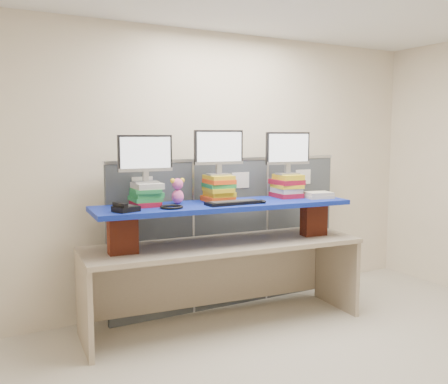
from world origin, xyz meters
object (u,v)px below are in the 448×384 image
monitor_right (288,150)px  blue_board (224,205)px  desk (224,259)px  monitor_left (145,156)px  keyboard (233,203)px  monitor_center (219,150)px  desk_phone (125,208)px

monitor_right → blue_board: bearing=-170.8°
desk → monitor_left: 1.19m
desk → keyboard: bearing=-71.0°
desk → blue_board: blue_board is taller
desk → blue_board: size_ratio=1.11×
monitor_center → keyboard: bearing=-80.4°
desk_phone → desk: bearing=-14.4°
monitor_left → monitor_center: size_ratio=1.00×
monitor_left → monitor_right: 1.43m
monitor_center → keyboard: (0.02, -0.24, -0.46)m
monitor_center → monitor_right: (0.73, -0.07, -0.02)m
desk → keyboard: 0.55m
blue_board → keyboard: (0.03, -0.12, 0.04)m
blue_board → monitor_right: bearing=9.2°
monitor_left → monitor_center: monitor_center is taller
monitor_center → monitor_right: 0.73m
monitor_right → desk_phone: 1.74m
monitor_center → monitor_left: bearing=-180.0°
monitor_left → monitor_center: (0.69, -0.06, 0.04)m
monitor_right → monitor_center: bearing=-180.0°
monitor_center → blue_board: bearing=-89.9°
blue_board → monitor_right: monitor_right is taller
monitor_left → monitor_center: 0.69m
desk → monitor_right: size_ratio=5.50×
desk → keyboard: size_ratio=5.22×
desk → monitor_right: 1.23m
monitor_left → monitor_center: bearing=0.0°
monitor_center → desk_phone: (-0.95, -0.17, -0.45)m
monitor_left → keyboard: (0.71, -0.30, -0.42)m
monitor_left → keyboard: 0.87m
monitor_right → desk_phone: bearing=-171.1°
blue_board → monitor_left: size_ratio=4.94×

